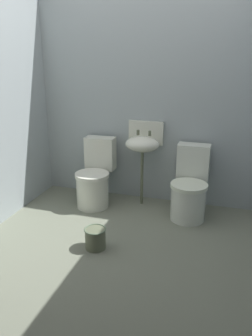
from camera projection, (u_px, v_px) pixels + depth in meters
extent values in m
cube|color=slate|center=(117.00, 251.00, 3.23)|extent=(3.10, 2.84, 0.08)
cube|color=#9AA6A7|center=(150.00, 103.00, 3.98)|extent=(3.10, 0.10, 2.39)
cylinder|color=silver|center=(93.00, 191.00, 4.02)|extent=(0.39, 0.39, 0.38)
cylinder|color=silver|center=(92.00, 175.00, 3.95)|extent=(0.41, 0.41, 0.04)
cube|color=silver|center=(100.00, 153.00, 4.16)|extent=(0.36, 0.19, 0.40)
cylinder|color=silver|center=(188.00, 203.00, 3.71)|extent=(0.38, 0.38, 0.38)
cylinder|color=silver|center=(189.00, 186.00, 3.64)|extent=(0.40, 0.40, 0.04)
cube|color=silver|center=(193.00, 161.00, 3.85)|extent=(0.36, 0.18, 0.40)
cylinder|color=#5D644C|center=(142.00, 178.00, 4.05)|extent=(0.04, 0.04, 0.66)
ellipsoid|color=silver|center=(142.00, 144.00, 3.91)|extent=(0.40, 0.32, 0.18)
cube|color=silver|center=(146.00, 133.00, 4.03)|extent=(0.42, 0.04, 0.28)
cylinder|color=#5D644C|center=(138.00, 133.00, 3.95)|extent=(0.04, 0.04, 0.06)
cylinder|color=#5D644C|center=(150.00, 133.00, 3.91)|extent=(0.04, 0.04, 0.06)
cylinder|color=#5D644C|center=(95.00, 239.00, 3.18)|extent=(0.19, 0.19, 0.20)
torus|color=#586B53|center=(95.00, 229.00, 3.15)|extent=(0.21, 0.21, 0.02)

